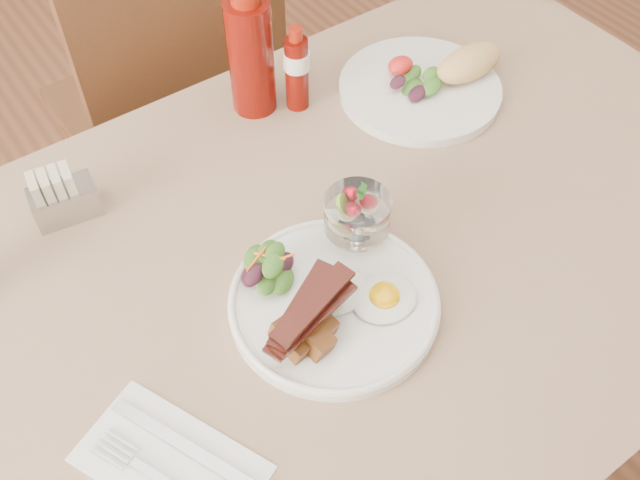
# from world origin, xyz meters

# --- Properties ---
(table) EXTENTS (1.33, 0.88, 0.75)m
(table) POSITION_xyz_m (0.00, 0.00, 0.66)
(table) COLOR #503119
(table) RESTS_ON ground
(chair_far) EXTENTS (0.42, 0.42, 0.93)m
(chair_far) POSITION_xyz_m (0.00, 0.66, 0.52)
(chair_far) COLOR #503119
(chair_far) RESTS_ON ground
(main_plate) EXTENTS (0.28, 0.28, 0.02)m
(main_plate) POSITION_xyz_m (-0.12, -0.07, 0.76)
(main_plate) COLOR white
(main_plate) RESTS_ON table
(fried_eggs) EXTENTS (0.15, 0.14, 0.02)m
(fried_eggs) POSITION_xyz_m (-0.09, -0.09, 0.77)
(fried_eggs) COLOR white
(fried_eggs) RESTS_ON main_plate
(bacon_potato_pile) EXTENTS (0.15, 0.10, 0.06)m
(bacon_potato_pile) POSITION_xyz_m (-0.17, -0.10, 0.80)
(bacon_potato_pile) COLOR brown
(bacon_potato_pile) RESTS_ON main_plate
(side_salad) EXTENTS (0.08, 0.07, 0.05)m
(side_salad) POSITION_xyz_m (-0.17, 0.00, 0.79)
(side_salad) COLOR #265316
(side_salad) RESTS_ON main_plate
(fruit_cup) EXTENTS (0.09, 0.09, 0.09)m
(fruit_cup) POSITION_xyz_m (-0.03, -0.01, 0.82)
(fruit_cup) COLOR white
(fruit_cup) RESTS_ON main_plate
(second_plate) EXTENTS (0.30, 0.28, 0.07)m
(second_plate) POSITION_xyz_m (0.28, 0.19, 0.77)
(second_plate) COLOR white
(second_plate) RESTS_ON table
(ketchup_bottle) EXTENTS (0.09, 0.09, 0.22)m
(ketchup_bottle) POSITION_xyz_m (0.02, 0.33, 0.85)
(ketchup_bottle) COLOR #5B0A05
(ketchup_bottle) RESTS_ON table
(hot_sauce_bottle) EXTENTS (0.05, 0.05, 0.15)m
(hot_sauce_bottle) POSITION_xyz_m (0.07, 0.29, 0.83)
(hot_sauce_bottle) COLOR #5B0A05
(hot_sauce_bottle) RESTS_ON table
(sugar_caddy) EXTENTS (0.10, 0.07, 0.08)m
(sugar_caddy) POSITION_xyz_m (-0.34, 0.28, 0.79)
(sugar_caddy) COLOR #AEAEB3
(sugar_caddy) RESTS_ON table
(napkin_cutlery) EXTENTS (0.19, 0.24, 0.01)m
(napkin_cutlery) POSITION_xyz_m (-0.39, -0.14, 0.75)
(napkin_cutlery) COLOR white
(napkin_cutlery) RESTS_ON table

